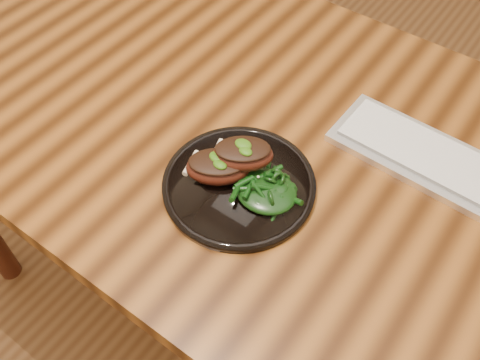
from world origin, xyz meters
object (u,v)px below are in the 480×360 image
object	(u,v)px
lamb_chop_front	(217,167)
greens_heap	(266,188)
desk	(297,175)
keyboard	(457,172)
plate	(239,185)

from	to	relation	value
lamb_chop_front	greens_heap	size ratio (longest dim) A/B	1.20
lamb_chop_front	desk	bearing A→B (deg)	64.50
desk	keyboard	bearing A→B (deg)	21.14
plate	lamb_chop_front	world-z (taller)	lamb_chop_front
desk	lamb_chop_front	size ratio (longest dim) A/B	13.20
plate	greens_heap	distance (m)	0.05
greens_heap	keyboard	distance (m)	0.32
plate	keyboard	bearing A→B (deg)	40.00
desk	greens_heap	world-z (taller)	greens_heap
lamb_chop_front	greens_heap	distance (m)	0.09
lamb_chop_front	keyboard	bearing A→B (deg)	37.62
desk	greens_heap	xyz separation A→B (m)	(0.01, -0.13, 0.11)
greens_heap	keyboard	world-z (taller)	greens_heap
desk	keyboard	world-z (taller)	keyboard
lamb_chop_front	keyboard	distance (m)	0.39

